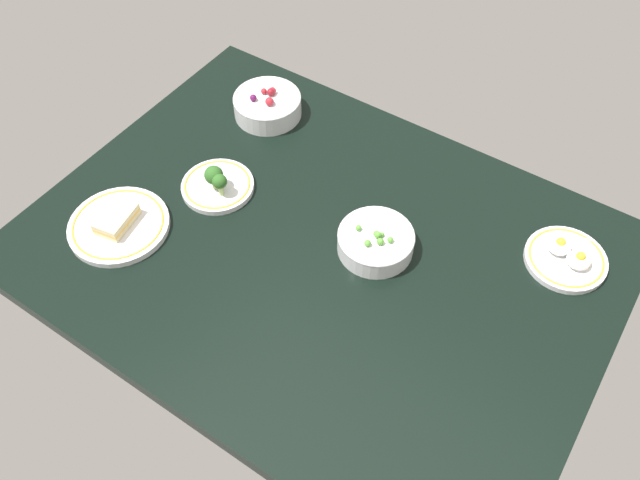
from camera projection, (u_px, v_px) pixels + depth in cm
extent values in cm
cube|color=black|center=(320.00, 251.00, 146.69)|extent=(126.14, 94.21, 4.00)
cylinder|color=silver|center=(565.00, 259.00, 141.90)|extent=(17.77, 17.77, 1.39)
torus|color=gold|center=(566.00, 257.00, 141.36)|extent=(16.14, 16.14, 0.50)
ellipsoid|color=white|center=(579.00, 260.00, 139.11)|extent=(5.20, 5.20, 2.86)
sphere|color=yellow|center=(581.00, 257.00, 138.10)|extent=(2.08, 2.08, 2.08)
ellipsoid|color=white|center=(559.00, 246.00, 141.52)|extent=(5.17, 5.17, 2.84)
sphere|color=yellow|center=(561.00, 242.00, 140.51)|extent=(2.07, 2.07, 2.07)
cylinder|color=silver|center=(119.00, 226.00, 147.69)|extent=(22.81, 22.81, 1.49)
torus|color=gold|center=(118.00, 224.00, 147.11)|extent=(20.57, 20.57, 0.50)
cube|color=beige|center=(118.00, 222.00, 146.64)|extent=(7.91, 10.73, 1.20)
cube|color=#E5B24C|center=(116.00, 219.00, 145.85)|extent=(7.91, 10.73, 0.80)
cube|color=beige|center=(115.00, 216.00, 145.06)|extent=(7.91, 10.73, 1.20)
cylinder|color=silver|center=(268.00, 106.00, 170.28)|extent=(17.58, 17.58, 5.31)
torus|color=silver|center=(267.00, 98.00, 168.20)|extent=(17.67, 17.67, 0.80)
sphere|color=#B2232D|center=(269.00, 102.00, 165.70)|extent=(2.17, 2.17, 2.17)
sphere|color=#59144C|center=(253.00, 98.00, 166.93)|extent=(1.75, 1.75, 1.75)
sphere|color=#B2232D|center=(264.00, 91.00, 168.72)|extent=(1.54, 1.54, 1.54)
sphere|color=maroon|center=(271.00, 92.00, 168.13)|extent=(2.02, 2.02, 2.02)
sphere|color=#B2232D|center=(272.00, 91.00, 168.57)|extent=(1.89, 1.89, 1.89)
sphere|color=#59144C|center=(271.00, 101.00, 166.20)|extent=(1.62, 1.62, 1.62)
cylinder|color=silver|center=(376.00, 242.00, 142.77)|extent=(16.78, 16.78, 4.62)
torus|color=silver|center=(376.00, 236.00, 140.95)|extent=(16.90, 16.90, 0.80)
sphere|color=#599E38|center=(390.00, 240.00, 139.37)|extent=(1.35, 1.35, 1.35)
sphere|color=#599E38|center=(376.00, 234.00, 140.39)|extent=(1.41, 1.41, 1.41)
sphere|color=#599E38|center=(378.00, 235.00, 140.08)|extent=(1.58, 1.58, 1.58)
sphere|color=#599E38|center=(382.00, 235.00, 140.45)|extent=(1.06, 1.06, 1.06)
sphere|color=#599E38|center=(368.00, 243.00, 138.73)|extent=(1.48, 1.48, 1.48)
sphere|color=#599E38|center=(380.00, 241.00, 138.96)|extent=(1.58, 1.58, 1.58)
sphere|color=#599E38|center=(358.00, 228.00, 141.47)|extent=(1.30, 1.30, 1.30)
cylinder|color=silver|center=(218.00, 186.00, 155.29)|extent=(17.28, 17.28, 1.41)
torus|color=gold|center=(217.00, 184.00, 154.74)|extent=(15.71, 15.71, 0.50)
cylinder|color=#9EBC72|center=(221.00, 190.00, 151.67)|extent=(1.22, 1.22, 2.96)
sphere|color=#2D6023|center=(220.00, 181.00, 149.48)|extent=(3.50, 3.50, 3.50)
cylinder|color=#9EBC72|center=(216.00, 183.00, 153.37)|extent=(1.56, 1.56, 2.40)
sphere|color=#2D6023|center=(215.00, 174.00, 151.11)|extent=(4.46, 4.46, 4.46)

